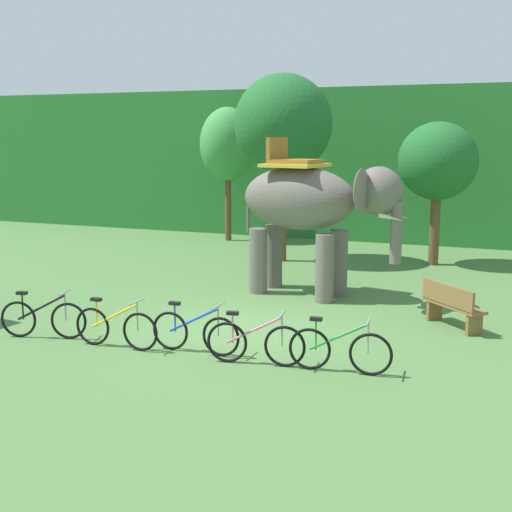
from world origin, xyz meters
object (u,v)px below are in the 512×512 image
object	(u,v)px
elephant	(311,205)
wooden_bench	(452,304)
bike_black	(43,318)
bike_yellow	(116,327)
tree_right	(438,162)
tree_center	(228,145)
tree_center_left	(283,124)
bike_pink	(255,343)
bike_green	(340,350)
bike_blue	(195,332)

from	to	relation	value
elephant	wooden_bench	distance (m)	4.17
bike_black	bike_yellow	distance (m)	1.63
bike_black	tree_right	bearing A→B (deg)	59.75
tree_center	elephant	world-z (taller)	tree_center
tree_center_left	wooden_bench	xyz separation A→B (m)	(5.59, -5.69, -3.67)
elephant	bike_black	distance (m)	6.64
tree_center	bike_pink	xyz separation A→B (m)	(5.95, -12.37, -3.11)
bike_black	bike_green	world-z (taller)	same
tree_center_left	bike_black	bearing A→B (deg)	-99.79
bike_yellow	bike_pink	world-z (taller)	same
bike_blue	bike_green	xyz separation A→B (m)	(2.65, -0.04, 0.00)
tree_center	tree_center_left	xyz separation A→B (m)	(3.22, -3.17, 0.65)
tree_center	tree_right	bearing A→B (deg)	-15.36
tree_center_left	tree_right	xyz separation A→B (m)	(4.43, 1.07, -1.09)
tree_center	wooden_bench	world-z (taller)	tree_center
bike_pink	bike_black	bearing A→B (deg)	-178.94
bike_yellow	wooden_bench	distance (m)	6.62
bike_black	bike_pink	xyz separation A→B (m)	(4.32, 0.08, 0.00)
elephant	bike_green	world-z (taller)	elephant
elephant	tree_right	bearing A→B (deg)	66.03
bike_yellow	elephant	bearing A→B (deg)	67.86
bike_black	bike_blue	bearing A→B (deg)	4.79
bike_black	bike_pink	size ratio (longest dim) A/B	0.98
elephant	bike_green	bearing A→B (deg)	-67.99
tree_right	bike_yellow	bearing A→B (deg)	-113.06
elephant	bike_black	size ratio (longest dim) A/B	2.54
bike_yellow	wooden_bench	bearing A→B (deg)	32.88
tree_center_left	bike_yellow	bearing A→B (deg)	-89.84
bike_black	wooden_bench	world-z (taller)	bike_black
tree_center	bike_yellow	xyz separation A→B (m)	(3.25, -12.45, -3.11)
tree_right	bike_pink	world-z (taller)	tree_right
tree_right	bike_green	xyz separation A→B (m)	(-0.29, -10.12, -2.67)
tree_right	bike_pink	xyz separation A→B (m)	(-1.71, -10.26, -2.67)
bike_pink	wooden_bench	world-z (taller)	bike_pink
tree_right	wooden_bench	size ratio (longest dim) A/B	3.13
tree_right	bike_green	bearing A→B (deg)	-91.63
bike_black	wooden_bench	bearing A→B (deg)	26.54
bike_pink	wooden_bench	distance (m)	4.53
bike_yellow	bike_blue	xyz separation A→B (m)	(1.47, 0.27, 0.00)
tree_center	tree_right	world-z (taller)	tree_center
tree_right	elephant	distance (m)	5.71
bike_blue	wooden_bench	size ratio (longest dim) A/B	1.26
tree_center_left	bike_blue	bearing A→B (deg)	-80.56
bike_black	tree_center_left	bearing A→B (deg)	80.21
bike_pink	bike_yellow	bearing A→B (deg)	-178.19
bike_green	wooden_bench	distance (m)	3.66
tree_center_left	bike_pink	distance (m)	10.30
elephant	bike_blue	distance (m)	5.29
tree_center_left	bike_blue	world-z (taller)	tree_center_left
tree_right	bike_pink	bearing A→B (deg)	-99.44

